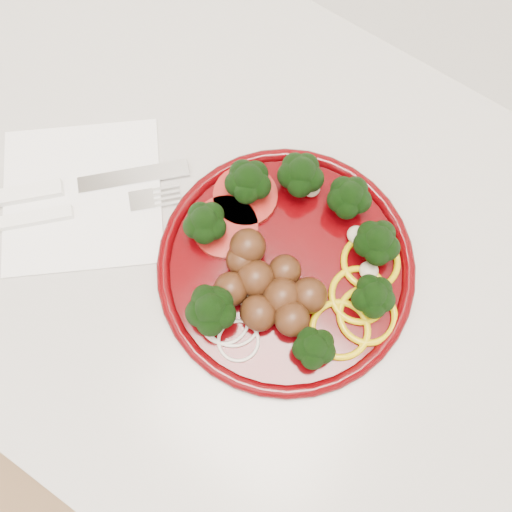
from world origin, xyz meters
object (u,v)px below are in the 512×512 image
Objects in this scene: plate at (285,266)px; knife at (56,189)px; fork at (56,214)px; napkin at (82,196)px.

knife is (-0.25, -0.06, -0.01)m from plate.
knife reaches higher than fork.
knife is at bearing -165.99° from plate.
knife reaches higher than napkin.
fork is at bearing -101.59° from napkin.
knife is at bearing -157.56° from napkin.
knife is 1.12× the size of fork.
plate is at bearing -31.10° from knife.
napkin is at bearing 33.31° from fork.
fork is (-0.23, -0.09, -0.01)m from plate.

